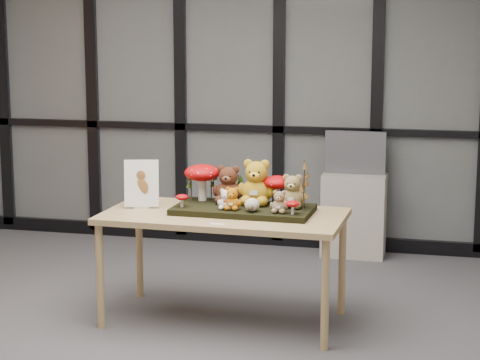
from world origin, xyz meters
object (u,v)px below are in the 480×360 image
(bear_brown_medium, at_px, (228,182))
(bear_white_bow, at_px, (226,198))
(cabinet, at_px, (354,215))
(plush_cream_hedgehog, at_px, (252,204))
(bear_tan_back, at_px, (292,189))
(sign_holder, at_px, (141,185))
(display_table, at_px, (224,223))
(monitor, at_px, (355,153))
(diorama_tray, at_px, (243,210))
(mushroom_front_right, at_px, (293,207))
(bear_small_yellow, at_px, (232,197))
(mushroom_back_left, at_px, (202,181))
(mushroom_front_left, at_px, (182,200))
(mushroom_back_right, at_px, (277,189))
(bear_beige_small, at_px, (279,200))
(bear_pooh_yellow, at_px, (256,180))

(bear_brown_medium, distance_m, bear_white_bow, 0.22)
(cabinet, bearing_deg, plush_cream_hedgehog, -103.01)
(bear_tan_back, bearing_deg, sign_holder, -174.12)
(display_table, height_order, plush_cream_hedgehog, plush_cream_hedgehog)
(bear_tan_back, xyz_separation_m, monitor, (0.22, 1.78, -0.01))
(bear_white_bow, bearing_deg, sign_holder, 174.19)
(bear_tan_back, bearing_deg, diorama_tray, -168.59)
(mushroom_front_right, distance_m, cabinet, 2.03)
(diorama_tray, relative_size, bear_small_yellow, 5.51)
(plush_cream_hedgehog, height_order, mushroom_back_left, mushroom_back_left)
(bear_white_bow, relative_size, mushroom_back_left, 0.54)
(display_table, distance_m, bear_white_bow, 0.19)
(sign_holder, bearing_deg, bear_small_yellow, -23.62)
(monitor, bearing_deg, mushroom_front_right, -95.20)
(diorama_tray, bearing_deg, mushroom_front_left, -163.49)
(diorama_tray, height_order, mushroom_back_left, mushroom_back_left)
(display_table, relative_size, mushroom_front_right, 16.40)
(bear_brown_medium, height_order, mushroom_back_right, bear_brown_medium)
(bear_small_yellow, bearing_deg, bear_brown_medium, 112.29)
(bear_tan_back, relative_size, mushroom_back_left, 0.89)
(bear_beige_small, distance_m, sign_holder, 0.97)
(display_table, distance_m, bear_pooh_yellow, 0.37)
(plush_cream_hedgehog, xyz_separation_m, mushroom_back_left, (-0.41, 0.27, 0.09))
(bear_small_yellow, relative_size, sign_holder, 0.50)
(plush_cream_hedgehog, bearing_deg, mushroom_front_right, -3.63)
(bear_tan_back, bearing_deg, monitor, 84.52)
(display_table, bearing_deg, bear_white_bow, -56.97)
(bear_white_bow, distance_m, cabinet, 2.08)
(mushroom_back_right, height_order, sign_holder, sign_holder)
(plush_cream_hedgehog, bearing_deg, monitor, 78.69)
(display_table, distance_m, mushroom_front_left, 0.32)
(bear_brown_medium, height_order, sign_holder, sign_holder)
(diorama_tray, xyz_separation_m, sign_holder, (-0.70, -0.02, 0.13))
(bear_tan_back, bearing_deg, mushroom_front_left, -165.75)
(bear_small_yellow, distance_m, mushroom_front_right, 0.41)
(display_table, distance_m, bear_brown_medium, 0.29)
(display_table, bearing_deg, plush_cream_hedgehog, -18.03)
(plush_cream_hedgehog, xyz_separation_m, mushroom_back_right, (0.11, 0.26, 0.06))
(display_table, distance_m, mushroom_back_left, 0.37)
(bear_tan_back, height_order, mushroom_front_left, bear_tan_back)
(bear_pooh_yellow, bearing_deg, bear_brown_medium, -177.24)
(display_table, xyz_separation_m, mushroom_front_left, (-0.27, -0.05, 0.15))
(mushroom_back_right, relative_size, mushroom_front_left, 2.28)
(mushroom_back_left, distance_m, monitor, 1.90)
(mushroom_back_right, distance_m, sign_holder, 0.91)
(mushroom_back_right, bearing_deg, mushroom_front_left, -158.72)
(bear_beige_small, height_order, plush_cream_hedgehog, bear_beige_small)
(bear_beige_small, height_order, sign_holder, sign_holder)
(mushroom_back_right, bearing_deg, bear_small_yellow, -136.96)
(display_table, relative_size, plush_cream_hedgehog, 16.58)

